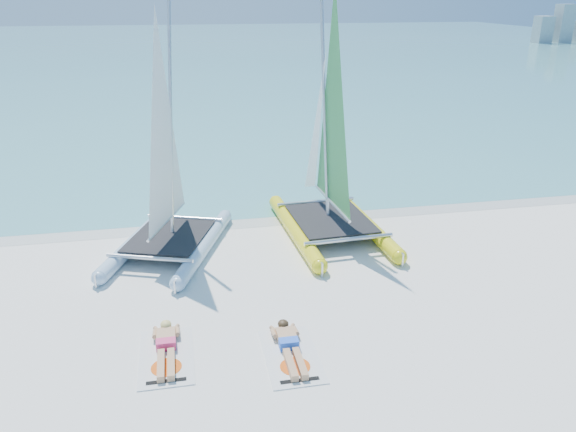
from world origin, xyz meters
name	(u,v)px	position (x,y,z in m)	size (l,w,h in m)	color
ground	(274,315)	(0.00, 0.00, 0.00)	(140.00, 140.00, 0.00)	white
sea	(187,48)	(0.00, 63.00, 0.01)	(140.00, 115.00, 0.01)	#73BEC0
wet_sand_strip	(243,219)	(0.00, 5.50, 0.00)	(140.00, 1.40, 0.01)	silver
catamaran_blue	(166,179)	(-2.11, 3.83, 1.93)	(3.76, 5.24, 6.48)	#BAD1F4
catamaran_yellow	(326,152)	(2.29, 4.53, 2.24)	(2.78, 5.66, 7.12)	yellow
towel_a	(166,356)	(-2.23, -1.07, 0.01)	(1.00, 1.85, 0.02)	silver
sunbather_a	(166,346)	(-2.23, -0.88, 0.12)	(0.37, 1.73, 0.26)	tan
towel_b	(291,356)	(0.07, -1.50, 0.01)	(1.00, 1.85, 0.02)	silver
sunbather_b	(289,345)	(0.07, -1.31, 0.12)	(0.37, 1.73, 0.26)	tan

